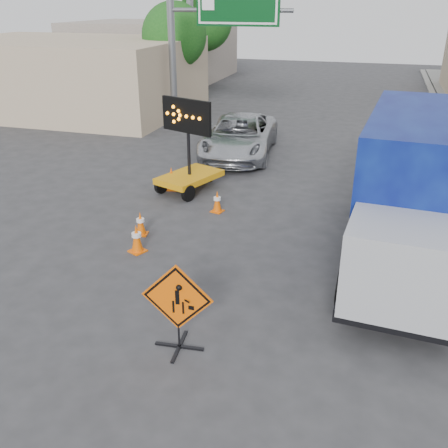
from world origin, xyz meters
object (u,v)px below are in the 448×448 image
at_px(construction_sign, 178,305).
at_px(pickup_truck, 240,136).
at_px(box_truck, 411,200).
at_px(arrow_board, 189,171).

bearing_deg(construction_sign, pickup_truck, 94.96).
bearing_deg(box_truck, construction_sign, -125.97).
distance_m(construction_sign, box_truck, 6.46).
bearing_deg(construction_sign, arrow_board, 103.85).
bearing_deg(arrow_board, box_truck, -4.08).
height_order(arrow_board, pickup_truck, arrow_board).
bearing_deg(pickup_truck, construction_sign, -85.46).
xyz_separation_m(construction_sign, box_truck, (4.12, 4.93, 0.70)).
distance_m(pickup_truck, box_truck, 10.20).
relative_size(construction_sign, arrow_board, 0.57).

